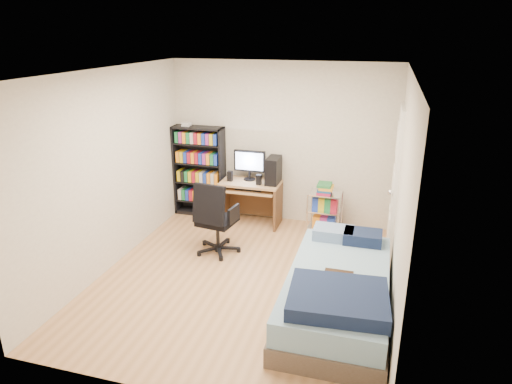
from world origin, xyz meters
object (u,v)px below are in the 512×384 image
(media_shelf, at_px, (199,170))
(bed, at_px, (338,291))
(office_chair, at_px, (216,231))
(computer_desk, at_px, (257,185))

(media_shelf, height_order, bed, media_shelf)
(media_shelf, bearing_deg, office_chair, -59.29)
(computer_desk, bearing_deg, bed, -55.02)
(computer_desk, distance_m, office_chair, 1.23)
(office_chair, relative_size, bed, 0.48)
(bed, bearing_deg, media_shelf, 138.07)
(media_shelf, xyz_separation_m, office_chair, (0.75, -1.27, -0.43))
(media_shelf, relative_size, bed, 0.71)
(office_chair, distance_m, bed, 2.03)
(media_shelf, xyz_separation_m, bed, (2.52, -2.26, -0.49))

